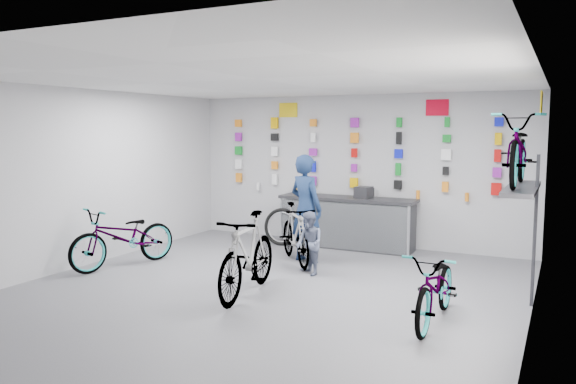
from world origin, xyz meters
The scene contains 20 objects.
floor centered at (0.00, 0.00, 0.00)m, with size 8.00×8.00×0.00m, color #545459.
ceiling centered at (0.00, 0.00, 3.00)m, with size 8.00×8.00×0.00m, color white.
wall_back centered at (0.00, 4.00, 1.50)m, with size 7.00×7.00×0.00m, color silver.
wall_left centered at (-3.50, 0.00, 1.50)m, with size 8.00×8.00×0.00m, color silver.
wall_right centered at (3.50, 0.00, 1.50)m, with size 8.00×8.00×0.00m, color silver.
counter centered at (0.00, 3.54, 0.49)m, with size 2.70×0.66×1.00m.
merch_wall centered at (-0.04, 3.93, 1.79)m, with size 5.57×0.08×1.57m.
wall_bracket centered at (3.33, 1.20, 1.46)m, with size 0.39×1.90×2.00m.
sign_left centered at (-1.50, 3.98, 2.72)m, with size 0.42×0.02×0.30m, color yellow.
sign_right centered at (1.60, 3.98, 2.72)m, with size 0.42×0.02×0.30m, color red.
sign_side centered at (3.48, 1.20, 2.65)m, with size 0.02×0.40×0.30m, color yellow.
bike_left centered at (-2.82, 0.40, 0.52)m, with size 0.69×1.97×1.03m, color gray.
bike_center centered at (-0.11, -0.09, 0.58)m, with size 0.55×1.93×1.16m, color gray.
bike_right centered at (2.49, -0.08, 0.45)m, with size 0.60×1.72×0.90m, color gray.
bike_service centered at (-0.34, 1.92, 0.52)m, with size 0.49×1.73×1.04m, color gray.
bike_wall centered at (3.25, 1.20, 2.05)m, with size 0.63×1.80×0.95m, color gray.
clerk centered at (-0.24, 2.13, 0.94)m, with size 0.69×0.45×1.89m, color #14264A.
customer centered at (0.19, 1.33, 0.51)m, with size 0.50×0.39×1.02m, color slate.
spare_wheel centered at (-1.25, 3.17, 0.37)m, with size 0.76×0.23×0.76m.
register centered at (0.33, 3.55, 1.11)m, with size 0.28×0.30×0.22m, color black.
Camera 1 is at (3.80, -6.70, 2.33)m, focal length 35.00 mm.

